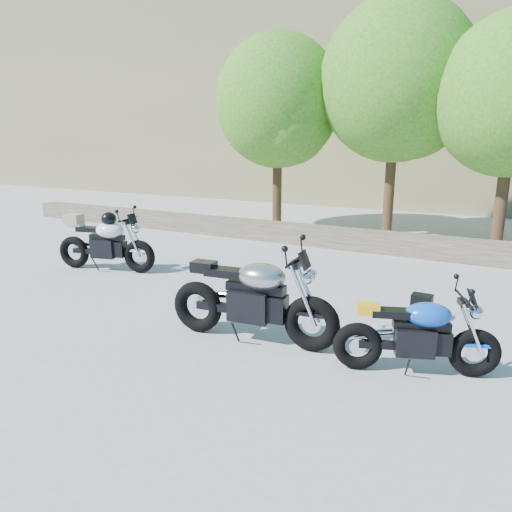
{
  "coord_description": "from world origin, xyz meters",
  "views": [
    {
      "loc": [
        3.76,
        -5.41,
        2.53
      ],
      "look_at": [
        0.2,
        1.0,
        0.75
      ],
      "focal_mm": 32.0,
      "sensor_mm": 36.0,
      "label": 1
    }
  ],
  "objects_px": {
    "blue_bike": "(417,336)",
    "backpack": "(421,308)",
    "white_bike": "(105,242)",
    "silver_bike": "(253,300)"
  },
  "relations": [
    {
      "from": "blue_bike",
      "to": "backpack",
      "type": "distance_m",
      "value": 1.75
    },
    {
      "from": "white_bike",
      "to": "blue_bike",
      "type": "bearing_deg",
      "value": -26.79
    },
    {
      "from": "silver_bike",
      "to": "blue_bike",
      "type": "bearing_deg",
      "value": -3.04
    },
    {
      "from": "white_bike",
      "to": "blue_bike",
      "type": "height_order",
      "value": "white_bike"
    },
    {
      "from": "backpack",
      "to": "blue_bike",
      "type": "bearing_deg",
      "value": -80.61
    },
    {
      "from": "silver_bike",
      "to": "blue_bike",
      "type": "height_order",
      "value": "silver_bike"
    },
    {
      "from": "white_bike",
      "to": "blue_bike",
      "type": "xyz_separation_m",
      "value": [
        6.45,
        -1.46,
        -0.15
      ]
    },
    {
      "from": "silver_bike",
      "to": "backpack",
      "type": "distance_m",
      "value": 2.62
    },
    {
      "from": "white_bike",
      "to": "silver_bike",
      "type": "bearing_deg",
      "value": -33.93
    },
    {
      "from": "silver_bike",
      "to": "blue_bike",
      "type": "xyz_separation_m",
      "value": [
        2.05,
        0.13,
        -0.12
      ]
    }
  ]
}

